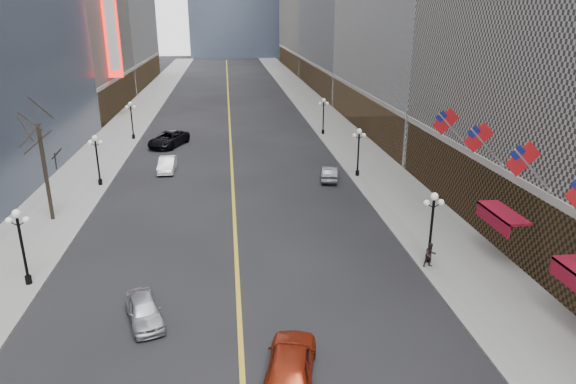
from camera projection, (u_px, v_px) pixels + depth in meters
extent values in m
cube|color=gray|center=(334.00, 127.00, 69.57)|extent=(6.00, 230.00, 0.15)
cube|color=gray|center=(121.00, 133.00, 66.47)|extent=(6.00, 230.00, 0.15)
cube|color=gold|center=(229.00, 116.00, 77.42)|extent=(0.25, 200.00, 0.02)
cube|color=#4E3C34|center=(544.00, 226.00, 30.77)|extent=(2.80, 41.00, 5.00)
cube|color=#4E3C34|center=(370.00, 111.00, 67.35)|extent=(2.80, 35.00, 5.00)
cube|color=#4E3C34|center=(320.00, 77.00, 102.98)|extent=(2.80, 39.00, 5.00)
cube|color=#4E3C34|center=(293.00, 59.00, 143.31)|extent=(2.80, 45.00, 5.00)
cube|color=#4E3C34|center=(111.00, 94.00, 81.09)|extent=(2.80, 29.00, 5.00)
cube|color=#4E3C34|center=(143.00, 71.00, 112.98)|extent=(2.80, 37.00, 5.00)
cylinder|color=black|center=(428.00, 258.00, 31.71)|extent=(0.36, 0.36, 0.50)
cylinder|color=black|center=(431.00, 232.00, 31.13)|extent=(0.16, 0.16, 4.00)
sphere|color=white|center=(434.00, 196.00, 30.37)|extent=(0.44, 0.44, 0.44)
sphere|color=white|center=(427.00, 203.00, 30.45)|extent=(0.36, 0.36, 0.36)
sphere|color=white|center=(441.00, 202.00, 30.55)|extent=(0.36, 0.36, 0.36)
cylinder|color=black|center=(357.00, 173.00, 48.59)|extent=(0.36, 0.36, 0.50)
cylinder|color=black|center=(358.00, 155.00, 48.01)|extent=(0.16, 0.16, 4.00)
sphere|color=white|center=(359.00, 131.00, 47.25)|extent=(0.44, 0.44, 0.44)
sphere|color=white|center=(354.00, 135.00, 47.33)|extent=(0.36, 0.36, 0.36)
sphere|color=white|center=(364.00, 135.00, 47.43)|extent=(0.36, 0.36, 0.36)
cylinder|color=black|center=(323.00, 132.00, 65.47)|extent=(0.36, 0.36, 0.50)
cylinder|color=black|center=(323.00, 118.00, 64.89)|extent=(0.16, 0.16, 4.00)
sphere|color=white|center=(324.00, 100.00, 64.13)|extent=(0.44, 0.44, 0.44)
sphere|color=white|center=(320.00, 103.00, 64.21)|extent=(0.36, 0.36, 0.36)
sphere|color=white|center=(327.00, 103.00, 64.31)|extent=(0.36, 0.36, 0.36)
cylinder|color=black|center=(28.00, 280.00, 29.10)|extent=(0.36, 0.36, 0.50)
cylinder|color=black|center=(23.00, 252.00, 28.52)|extent=(0.16, 0.16, 4.00)
sphere|color=white|center=(16.00, 213.00, 27.76)|extent=(0.44, 0.44, 0.44)
sphere|color=white|center=(9.00, 221.00, 27.84)|extent=(0.36, 0.36, 0.36)
sphere|color=white|center=(26.00, 220.00, 27.94)|extent=(0.36, 0.36, 0.36)
cylinder|color=black|center=(100.00, 182.00, 45.97)|extent=(0.36, 0.36, 0.50)
cylinder|color=black|center=(98.00, 163.00, 45.40)|extent=(0.16, 0.16, 4.00)
sphere|color=white|center=(95.00, 138.00, 44.64)|extent=(0.44, 0.44, 0.44)
sphere|color=white|center=(90.00, 142.00, 44.72)|extent=(0.36, 0.36, 0.36)
sphere|color=white|center=(101.00, 142.00, 44.82)|extent=(0.36, 0.36, 0.36)
cylinder|color=black|center=(134.00, 137.00, 62.85)|extent=(0.36, 0.36, 0.50)
cylinder|color=black|center=(132.00, 123.00, 62.28)|extent=(0.16, 0.16, 4.00)
sphere|color=white|center=(130.00, 104.00, 61.52)|extent=(0.44, 0.44, 0.44)
sphere|color=white|center=(127.00, 107.00, 61.60)|extent=(0.36, 0.36, 0.36)
sphere|color=white|center=(134.00, 107.00, 61.70)|extent=(0.36, 0.36, 0.36)
cylinder|color=#B2B2B7|center=(533.00, 170.00, 27.23)|extent=(2.49, 0.12, 2.49)
cube|color=red|center=(523.00, 159.00, 26.94)|extent=(1.94, 0.04, 1.94)
cube|color=navy|center=(518.00, 153.00, 26.79)|extent=(0.88, 0.06, 0.88)
cylinder|color=#B2B2B7|center=(487.00, 147.00, 31.92)|extent=(2.49, 0.12, 2.49)
cube|color=red|center=(479.00, 137.00, 31.63)|extent=(1.94, 0.04, 1.94)
cube|color=navy|center=(474.00, 132.00, 31.48)|extent=(0.88, 0.06, 0.88)
cylinder|color=#B2B2B7|center=(454.00, 130.00, 36.61)|extent=(2.49, 0.12, 2.49)
cube|color=red|center=(446.00, 121.00, 36.32)|extent=(1.94, 0.04, 1.94)
cube|color=navy|center=(442.00, 117.00, 36.16)|extent=(0.88, 0.06, 0.88)
cube|color=maroon|center=(503.00, 212.00, 31.28)|extent=(1.40, 4.00, 0.15)
cube|color=maroon|center=(492.00, 219.00, 31.34)|extent=(0.10, 4.00, 0.90)
cube|color=red|center=(112.00, 34.00, 71.71)|extent=(2.00, 0.50, 12.00)
cube|color=white|center=(112.00, 34.00, 71.72)|extent=(1.40, 0.55, 10.00)
cylinder|color=#2D231C|center=(46.00, 173.00, 37.18)|extent=(0.28, 0.28, 7.20)
imported|color=#B8BCC1|center=(144.00, 310.00, 25.64)|extent=(2.66, 4.18, 1.33)
imported|color=white|center=(167.00, 164.00, 50.20)|extent=(1.56, 4.32, 1.42)
imported|color=black|center=(169.00, 139.00, 59.71)|extent=(4.99, 6.78, 1.71)
imported|color=maroon|center=(291.00, 364.00, 21.40)|extent=(3.07, 5.35, 1.71)
imported|color=#4E5256|center=(330.00, 173.00, 47.65)|extent=(2.22, 4.30, 1.35)
imported|color=black|center=(430.00, 255.00, 30.86)|extent=(0.81, 0.50, 1.57)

